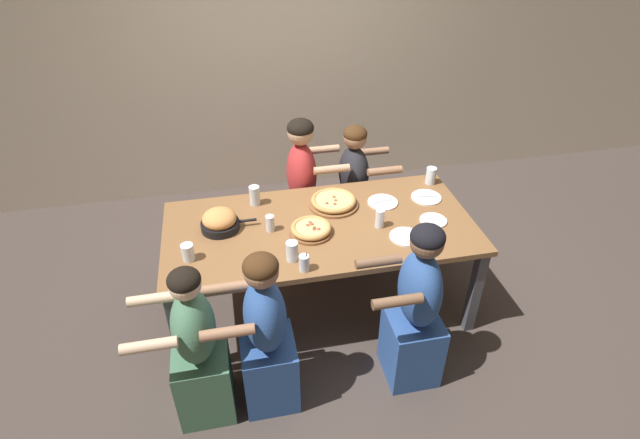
% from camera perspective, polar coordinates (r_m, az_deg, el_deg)
% --- Properties ---
extents(ground_plane, '(18.00, 18.00, 0.00)m').
position_cam_1_polar(ground_plane, '(3.90, 0.00, -9.57)').
color(ground_plane, '#423833').
rests_on(ground_plane, ground).
extents(restaurant_back_panel, '(10.00, 0.06, 3.20)m').
position_cam_1_polar(restaurant_back_panel, '(4.79, -4.93, 21.07)').
color(restaurant_back_panel, beige).
rests_on(restaurant_back_panel, ground).
extents(dining_table, '(2.12, 1.03, 0.74)m').
position_cam_1_polar(dining_table, '(3.47, 0.00, -1.63)').
color(dining_table, brown).
rests_on(dining_table, ground).
extents(pizza_board_main, '(0.36, 0.36, 0.06)m').
position_cam_1_polar(pizza_board_main, '(3.62, 1.55, 2.06)').
color(pizza_board_main, brown).
rests_on(pizza_board_main, dining_table).
extents(pizza_board_second, '(0.29, 0.29, 0.06)m').
position_cam_1_polar(pizza_board_second, '(3.34, -1.03, -1.11)').
color(pizza_board_second, brown).
rests_on(pizza_board_second, dining_table).
extents(skillet_bowl, '(0.38, 0.26, 0.15)m').
position_cam_1_polar(skillet_bowl, '(3.42, -11.39, -0.17)').
color(skillet_bowl, black).
rests_on(skillet_bowl, dining_table).
extents(empty_plate_a, '(0.22, 0.22, 0.02)m').
position_cam_1_polar(empty_plate_a, '(3.69, 7.18, 1.97)').
color(empty_plate_a, white).
rests_on(empty_plate_a, dining_table).
extents(empty_plate_b, '(0.21, 0.21, 0.02)m').
position_cam_1_polar(empty_plate_b, '(3.36, 9.73, -1.95)').
color(empty_plate_b, white).
rests_on(empty_plate_b, dining_table).
extents(empty_plate_c, '(0.22, 0.22, 0.02)m').
position_cam_1_polar(empty_plate_c, '(3.80, 12.05, 2.49)').
color(empty_plate_c, white).
rests_on(empty_plate_c, dining_table).
extents(empty_plate_d, '(0.19, 0.19, 0.02)m').
position_cam_1_polar(empty_plate_d, '(3.55, 12.82, -0.11)').
color(empty_plate_d, white).
rests_on(empty_plate_d, dining_table).
extents(cocktail_glass_blue, '(0.07, 0.07, 0.13)m').
position_cam_1_polar(cocktail_glass_blue, '(3.03, -1.82, -5.07)').
color(cocktail_glass_blue, silver).
rests_on(cocktail_glass_blue, dining_table).
extents(drinking_glass_a, '(0.08, 0.08, 0.14)m').
position_cam_1_polar(drinking_glass_a, '(3.64, -7.48, 2.74)').
color(drinking_glass_a, silver).
rests_on(drinking_glass_a, dining_table).
extents(drinking_glass_b, '(0.06, 0.06, 0.11)m').
position_cam_1_polar(drinking_glass_b, '(3.36, -5.72, -0.43)').
color(drinking_glass_b, silver).
rests_on(drinking_glass_b, dining_table).
extents(drinking_glass_c, '(0.08, 0.08, 0.13)m').
position_cam_1_polar(drinking_glass_c, '(3.10, -3.21, -3.63)').
color(drinking_glass_c, silver).
rests_on(drinking_glass_c, dining_table).
extents(drinking_glass_d, '(0.06, 0.06, 0.13)m').
position_cam_1_polar(drinking_glass_d, '(3.40, 6.85, 0.14)').
color(drinking_glass_d, silver).
rests_on(drinking_glass_d, dining_table).
extents(drinking_glass_e, '(0.08, 0.08, 0.11)m').
position_cam_1_polar(drinking_glass_e, '(3.21, -14.85, -3.73)').
color(drinking_glass_e, silver).
rests_on(drinking_glass_e, dining_table).
extents(drinking_glass_f, '(0.08, 0.08, 0.13)m').
position_cam_1_polar(drinking_glass_f, '(3.97, 12.55, 4.82)').
color(drinking_glass_f, silver).
rests_on(drinking_glass_f, dining_table).
extents(diner_near_midleft, '(0.51, 0.40, 1.13)m').
position_cam_1_polar(diner_near_midleft, '(2.98, -6.16, -13.41)').
color(diner_near_midleft, '#2D5193').
rests_on(diner_near_midleft, ground).
extents(diner_near_midright, '(0.51, 0.40, 1.18)m').
position_cam_1_polar(diner_near_midright, '(3.13, 10.88, -10.39)').
color(diner_near_midright, '#2D5193').
rests_on(diner_near_midright, ground).
extents(diner_far_midright, '(0.51, 0.40, 1.11)m').
position_cam_1_polar(diner_far_midright, '(4.24, 3.82, 3.10)').
color(diner_far_midright, '#232328').
rests_on(diner_far_midright, ground).
extents(diner_near_left, '(0.51, 0.40, 1.10)m').
position_cam_1_polar(diner_near_left, '(3.01, -13.77, -14.51)').
color(diner_near_left, '#477556').
rests_on(diner_near_left, ground).
extents(diner_far_center, '(0.51, 0.40, 1.21)m').
position_cam_1_polar(diner_far_center, '(4.13, -1.98, 3.12)').
color(diner_far_center, '#B22D2D').
rests_on(diner_far_center, ground).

